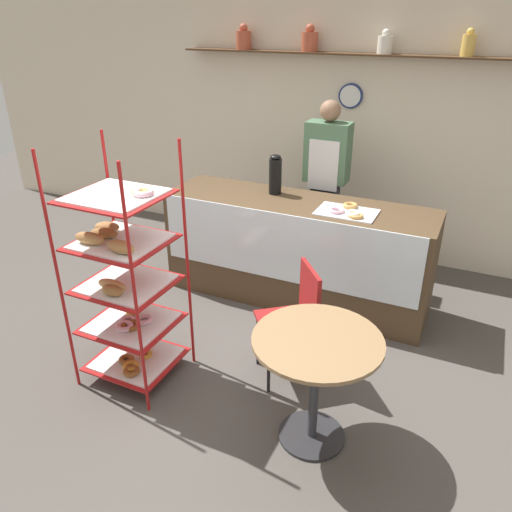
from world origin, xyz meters
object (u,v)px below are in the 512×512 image
(cafe_chair, at_px, (297,312))
(donut_tray_counter, at_px, (348,212))
(coffee_carafe, at_px, (275,175))
(person_worker, at_px, (326,184))
(cafe_table, at_px, (316,364))
(pastry_rack, at_px, (125,282))

(cafe_chair, xyz_separation_m, donut_tray_counter, (0.07, 0.95, 0.44))
(coffee_carafe, relative_size, donut_tray_counter, 0.74)
(person_worker, relative_size, cafe_table, 2.26)
(coffee_carafe, bearing_deg, donut_tray_counter, -16.07)
(pastry_rack, distance_m, cafe_table, 1.42)
(cafe_chair, bearing_deg, coffee_carafe, 171.46)
(cafe_chair, bearing_deg, donut_tray_counter, 137.27)
(cafe_table, height_order, coffee_carafe, coffee_carafe)
(cafe_table, bearing_deg, cafe_chair, 121.15)
(donut_tray_counter, bearing_deg, pastry_rack, -127.67)
(cafe_table, height_order, cafe_chair, cafe_chair)
(cafe_table, distance_m, donut_tray_counter, 1.58)
(pastry_rack, relative_size, coffee_carafe, 4.80)
(person_worker, bearing_deg, pastry_rack, -108.41)
(pastry_rack, height_order, donut_tray_counter, pastry_rack)
(person_worker, xyz_separation_m, cafe_table, (0.68, -2.20, -0.38))
(pastry_rack, height_order, cafe_table, pastry_rack)
(cafe_table, distance_m, cafe_chair, 0.64)
(person_worker, height_order, cafe_chair, person_worker)
(cafe_table, bearing_deg, person_worker, 107.23)
(donut_tray_counter, bearing_deg, cafe_chair, -94.01)
(donut_tray_counter, bearing_deg, coffee_carafe, 163.93)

